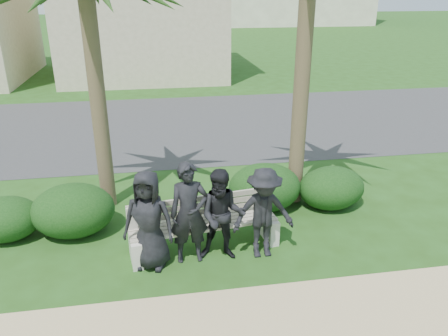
{
  "coord_description": "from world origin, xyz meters",
  "views": [
    {
      "loc": [
        -0.79,
        -6.47,
        4.35
      ],
      "look_at": [
        0.47,
        1.0,
        1.22
      ],
      "focal_mm": 35.0,
      "sensor_mm": 36.0,
      "label": 1
    }
  ],
  "objects_px": {
    "man_b": "(189,213)",
    "man_d": "(264,213)",
    "man_c": "(222,216)",
    "park_bench": "(205,228)",
    "man_a": "(149,220)"
  },
  "relations": [
    {
      "from": "man_b",
      "to": "man_d",
      "type": "distance_m",
      "value": 1.26
    },
    {
      "from": "man_b",
      "to": "man_d",
      "type": "height_order",
      "value": "man_b"
    },
    {
      "from": "man_c",
      "to": "man_d",
      "type": "height_order",
      "value": "same"
    },
    {
      "from": "park_bench",
      "to": "man_c",
      "type": "relative_size",
      "value": 1.65
    },
    {
      "from": "man_a",
      "to": "man_b",
      "type": "height_order",
      "value": "man_b"
    },
    {
      "from": "man_b",
      "to": "man_d",
      "type": "relative_size",
      "value": 1.09
    },
    {
      "from": "man_a",
      "to": "man_b",
      "type": "distance_m",
      "value": 0.67
    },
    {
      "from": "man_b",
      "to": "man_c",
      "type": "bearing_deg",
      "value": -5.28
    },
    {
      "from": "man_c",
      "to": "park_bench",
      "type": "bearing_deg",
      "value": 140.54
    },
    {
      "from": "park_bench",
      "to": "man_b",
      "type": "bearing_deg",
      "value": -142.06
    },
    {
      "from": "park_bench",
      "to": "man_b",
      "type": "height_order",
      "value": "man_b"
    },
    {
      "from": "park_bench",
      "to": "man_d",
      "type": "distance_m",
      "value": 1.11
    },
    {
      "from": "park_bench",
      "to": "man_c",
      "type": "height_order",
      "value": "man_c"
    },
    {
      "from": "man_a",
      "to": "man_d",
      "type": "relative_size",
      "value": 1.05
    },
    {
      "from": "man_c",
      "to": "man_d",
      "type": "relative_size",
      "value": 1.0
    }
  ]
}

